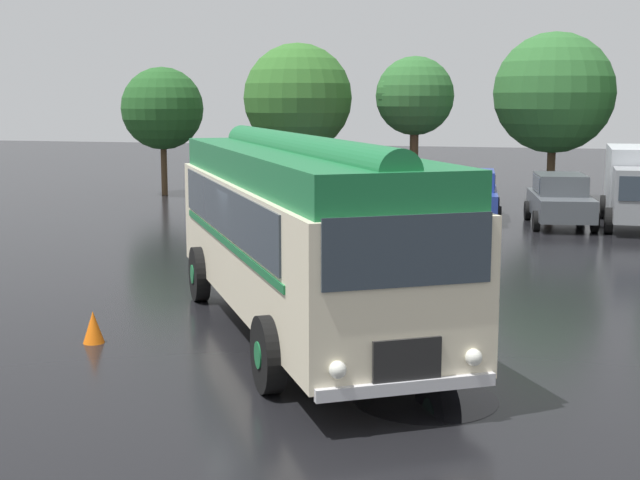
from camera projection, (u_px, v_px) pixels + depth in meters
ground_plane at (289, 324)px, 16.29m from camera, size 120.00×120.00×0.00m
vintage_bus at (299, 225)px, 15.52m from camera, size 7.33×9.89×3.49m
car_near_left at (313, 190)px, 31.62m from camera, size 2.40×4.40×1.66m
car_mid_left at (376, 194)px, 30.20m from camera, size 2.07×4.26×1.66m
car_mid_right at (471, 195)px, 30.06m from camera, size 2.22×4.32×1.66m
car_far_right at (560, 199)px, 28.66m from camera, size 2.36×4.38×1.66m
tree_far_left at (163, 106)px, 37.24m from camera, size 3.44×3.44×5.36m
tree_left_of_centre at (297, 98)px, 35.42m from camera, size 4.31×4.31×6.23m
tree_centre at (412, 96)px, 34.44m from camera, size 3.04×3.04×5.68m
tree_right_of_centre at (555, 94)px, 34.17m from camera, size 4.63×4.63×6.59m
traffic_cone at (93, 327)px, 15.00m from camera, size 0.36×0.36×0.55m
puddle_patch at (425, 399)px, 12.23m from camera, size 2.00×2.00×0.01m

